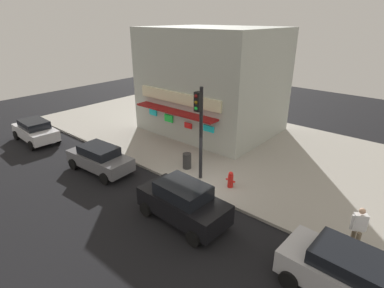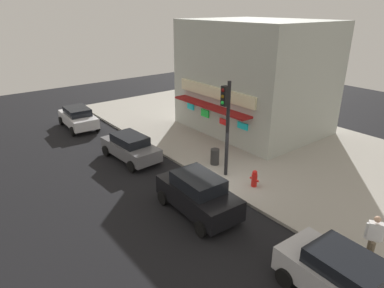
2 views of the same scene
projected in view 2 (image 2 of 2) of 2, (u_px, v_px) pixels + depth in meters
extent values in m
plane|color=black|center=(218.00, 188.00, 16.62)|extent=(54.04, 54.04, 0.00)
cube|color=#A39E93|center=(297.00, 154.00, 20.23)|extent=(36.03, 12.73, 0.15)
cube|color=#ADB2A8|center=(255.00, 76.00, 23.17)|extent=(9.03, 7.18, 7.34)
cube|color=beige|center=(215.00, 93.00, 21.30)|extent=(6.86, 0.16, 0.72)
cube|color=maroon|center=(210.00, 106.00, 21.42)|extent=(6.50, 0.90, 0.12)
cube|color=#19D8E5|center=(191.00, 106.00, 23.69)|extent=(0.71, 0.08, 0.45)
cube|color=#19E53F|center=(205.00, 113.00, 22.61)|extent=(0.76, 0.08, 0.51)
cube|color=red|center=(223.00, 122.00, 21.35)|extent=(0.60, 0.08, 0.37)
cube|color=#19D8E5|center=(243.00, 126.00, 20.06)|extent=(0.80, 0.08, 0.39)
cylinder|color=black|center=(227.00, 130.00, 16.73)|extent=(0.18, 0.18, 4.91)
cube|color=black|center=(225.00, 96.00, 15.91)|extent=(0.32, 0.28, 0.95)
sphere|color=maroon|center=(223.00, 90.00, 15.71)|extent=(0.18, 0.18, 0.18)
sphere|color=brown|center=(223.00, 96.00, 15.82)|extent=(0.18, 0.18, 0.18)
sphere|color=#1ED83F|center=(222.00, 103.00, 15.94)|extent=(0.18, 0.18, 0.18)
cylinder|color=red|center=(254.00, 180.00, 16.40)|extent=(0.28, 0.28, 0.66)
sphere|color=red|center=(255.00, 173.00, 16.25)|extent=(0.24, 0.24, 0.24)
cylinder|color=red|center=(251.00, 178.00, 16.53)|extent=(0.12, 0.10, 0.10)
cylinder|color=red|center=(257.00, 181.00, 16.24)|extent=(0.12, 0.10, 0.10)
cylinder|color=#2D2D2D|center=(215.00, 157.00, 18.66)|extent=(0.49, 0.49, 0.89)
cylinder|color=brown|center=(370.00, 246.00, 11.74)|extent=(0.22, 0.22, 0.88)
cylinder|color=brown|center=(371.00, 254.00, 11.38)|extent=(0.22, 0.22, 0.88)
cube|color=silver|center=(375.00, 231.00, 11.27)|extent=(0.51, 0.44, 0.65)
sphere|color=tan|center=(378.00, 219.00, 11.09)|extent=(0.22, 0.22, 0.22)
cylinder|color=silver|center=(366.00, 230.00, 11.36)|extent=(0.14, 0.14, 0.59)
cylinder|color=silver|center=(383.00, 234.00, 11.20)|extent=(0.14, 0.14, 0.59)
cube|color=#B7B7BC|center=(343.00, 281.00, 10.04)|extent=(3.98, 1.99, 0.83)
cube|color=black|center=(347.00, 264.00, 9.79)|extent=(2.17, 1.63, 0.49)
cylinder|color=black|center=(320.00, 255.00, 11.72)|extent=(0.65, 0.24, 0.64)
cylinder|color=black|center=(285.00, 278.00, 10.73)|extent=(0.65, 0.24, 0.64)
cube|color=slate|center=(130.00, 149.00, 19.49)|extent=(4.12, 1.89, 0.70)
cube|color=black|center=(130.00, 139.00, 19.27)|extent=(2.25, 1.52, 0.48)
cylinder|color=black|center=(157.00, 158.00, 19.16)|extent=(0.65, 0.26, 0.64)
cylinder|color=black|center=(132.00, 166.00, 18.14)|extent=(0.65, 0.26, 0.64)
cylinder|color=black|center=(130.00, 144.00, 21.11)|extent=(0.65, 0.26, 0.64)
cylinder|color=black|center=(106.00, 151.00, 20.10)|extent=(0.65, 0.26, 0.64)
cube|color=black|center=(198.00, 197.00, 14.45)|extent=(4.11, 1.94, 0.88)
cube|color=black|center=(198.00, 182.00, 14.18)|extent=(2.24, 1.58, 0.57)
cylinder|color=black|center=(235.00, 214.00, 14.04)|extent=(0.65, 0.25, 0.64)
cylinder|color=black|center=(201.00, 229.00, 13.08)|extent=(0.65, 0.25, 0.64)
cylinder|color=black|center=(195.00, 186.00, 16.16)|extent=(0.65, 0.25, 0.64)
cylinder|color=black|center=(163.00, 198.00, 15.20)|extent=(0.65, 0.25, 0.64)
cube|color=silver|center=(78.00, 119.00, 24.60)|extent=(4.03, 1.94, 0.71)
cube|color=black|center=(77.00, 111.00, 24.38)|extent=(2.20, 1.57, 0.49)
cylinder|color=black|center=(97.00, 126.00, 24.16)|extent=(0.65, 0.25, 0.64)
cylinder|color=black|center=(73.00, 131.00, 23.22)|extent=(0.65, 0.25, 0.64)
cylinder|color=black|center=(84.00, 117.00, 26.25)|extent=(0.65, 0.25, 0.64)
cylinder|color=black|center=(61.00, 121.00, 25.31)|extent=(0.65, 0.25, 0.64)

